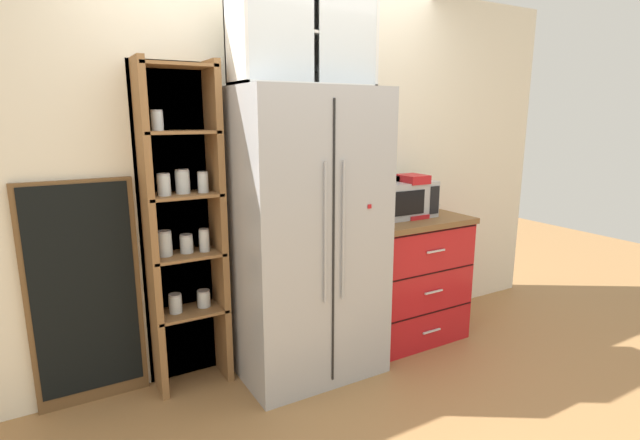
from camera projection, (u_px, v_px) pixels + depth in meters
ground_plane at (309, 369)px, 3.22m from camera, size 10.63×10.63×0.00m
wall_back_cream at (280, 172)px, 3.28m from camera, size 4.94×0.10×2.55m
refrigerator at (306, 236)px, 3.04m from camera, size 0.89×0.67×1.82m
pantry_shelf_column at (182, 226)px, 2.89m from camera, size 0.48×0.28×1.96m
counter_cabinet at (407, 277)px, 3.61m from camera, size 0.82×0.59×0.93m
microwave at (401, 199)px, 3.50m from camera, size 0.44×0.33×0.26m
coffee_maker at (410, 196)px, 3.48m from camera, size 0.17×0.20×0.31m
mug_cream at (433, 207)px, 3.67m from camera, size 0.12×0.08×0.08m
bottle_clear at (370, 205)px, 3.34m from camera, size 0.06×0.06×0.26m
bottle_cobalt at (415, 203)px, 3.44m from camera, size 0.06×0.06×0.26m
upper_cabinet at (301, 36)px, 2.83m from camera, size 0.86×0.32×0.59m
chalkboard_menu at (85, 294)px, 2.73m from camera, size 0.60×0.04×1.31m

